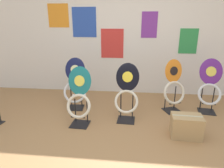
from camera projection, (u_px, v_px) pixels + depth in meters
name	position (u px, v px, depth m)	size (l,w,h in m)	color
ground_plane	(117.00, 155.00, 2.45)	(14.00, 14.00, 0.00)	#A37547
wall_back	(126.00, 34.00, 4.23)	(8.00, 0.07, 2.60)	silver
toilet_seat_display_jazz_black	(127.00, 93.00, 3.19)	(0.39, 0.37, 0.93)	black
toilet_seat_display_teal_sax	(79.00, 100.00, 3.05)	(0.39, 0.30, 0.91)	black
toilet_seat_display_purple_note	(210.00, 87.00, 3.49)	(0.42, 0.38, 0.94)	black
toilet_seat_display_navy_moon	(75.00, 85.00, 3.65)	(0.43, 0.37, 0.93)	black
toilet_seat_display_orange_sun	(174.00, 89.00, 3.51)	(0.45, 0.36, 0.94)	black
storage_box	(186.00, 126.00, 2.79)	(0.43, 0.29, 0.32)	tan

